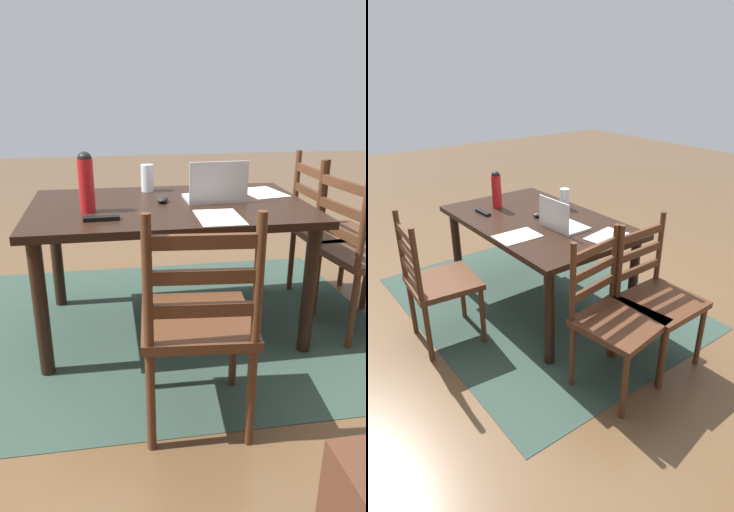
{
  "view_description": "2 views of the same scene",
  "coord_description": "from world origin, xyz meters",
  "views": [
    {
      "loc": [
        0.32,
        2.4,
        1.33
      ],
      "look_at": [
        -0.06,
        0.06,
        0.45
      ],
      "focal_mm": 32.41,
      "sensor_mm": 36.0,
      "label": 1
    },
    {
      "loc": [
        -2.43,
        1.72,
        1.81
      ],
      "look_at": [
        -0.11,
        -0.05,
        0.45
      ],
      "focal_mm": 29.17,
      "sensor_mm": 36.0,
      "label": 2
    }
  ],
  "objects": [
    {
      "name": "ground_plane",
      "position": [
        0.0,
        0.0,
        0.0
      ],
      "size": [
        14.0,
        14.0,
        0.0
      ],
      "primitive_type": "plane",
      "color": "brown"
    },
    {
      "name": "area_rug",
      "position": [
        0.0,
        0.0,
        0.0
      ],
      "size": [
        2.4,
        1.87,
        0.01
      ],
      "primitive_type": "cube",
      "color": "#2D4238",
      "rests_on": "ground"
    },
    {
      "name": "dining_table",
      "position": [
        0.0,
        0.0,
        0.64
      ],
      "size": [
        1.49,
        0.93,
        0.73
      ],
      "color": "black",
      "rests_on": "ground"
    },
    {
      "name": "chair_left_far",
      "position": [
        -1.03,
        0.19,
        0.46
      ],
      "size": [
        0.5,
        0.5,
        0.95
      ],
      "color": "#4C2B19",
      "rests_on": "ground"
    },
    {
      "name": "chair_left_near",
      "position": [
        -1.03,
        -0.19,
        0.46
      ],
      "size": [
        0.45,
        0.45,
        0.95
      ],
      "color": "#4C2B19",
      "rests_on": "ground"
    },
    {
      "name": "chair_far_head",
      "position": [
        0.0,
        0.84,
        0.46
      ],
      "size": [
        0.48,
        0.48,
        0.95
      ],
      "color": "#4C2B19",
      "rests_on": "ground"
    },
    {
      "name": "laptop",
      "position": [
        -0.26,
        -0.02,
        0.79
      ],
      "size": [
        0.33,
        0.23,
        0.23
      ],
      "color": "silver",
      "rests_on": "dining_table"
    },
    {
      "name": "water_bottle",
      "position": [
        0.43,
        0.1,
        0.89
      ],
      "size": [
        0.08,
        0.08,
        0.3
      ],
      "color": "red",
      "rests_on": "dining_table"
    },
    {
      "name": "drinking_glass",
      "position": [
        0.09,
        -0.34,
        0.81
      ],
      "size": [
        0.08,
        0.08,
        0.16
      ],
      "primitive_type": "cylinder",
      "color": "silver",
      "rests_on": "dining_table"
    },
    {
      "name": "computer_mouse",
      "position": [
        0.03,
        -0.04,
        0.75
      ],
      "size": [
        0.08,
        0.11,
        0.03
      ],
      "primitive_type": "ellipsoid",
      "rotation": [
        0.0,
        0.0,
        -0.26
      ],
      "color": "black",
      "rests_on": "dining_table"
    },
    {
      "name": "tv_remote",
      "position": [
        0.36,
        0.27,
        0.74
      ],
      "size": [
        0.17,
        0.05,
        0.02
      ],
      "primitive_type": "cube",
      "rotation": [
        0.0,
        0.0,
        1.61
      ],
      "color": "black",
      "rests_on": "dining_table"
    },
    {
      "name": "paper_stack_left",
      "position": [
        -0.2,
        0.31,
        0.73
      ],
      "size": [
        0.21,
        0.3,
        0.0
      ],
      "primitive_type": "cube",
      "rotation": [
        0.0,
        0.0,
        -0.01
      ],
      "color": "white",
      "rests_on": "dining_table"
    },
    {
      "name": "paper_stack_right",
      "position": [
        -0.58,
        -0.18,
        0.73
      ],
      "size": [
        0.26,
        0.33,
        0.0
      ],
      "primitive_type": "cube",
      "rotation": [
        0.0,
        0.0,
        0.19
      ],
      "color": "white",
      "rests_on": "dining_table"
    }
  ]
}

